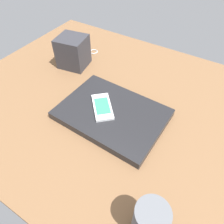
{
  "coord_description": "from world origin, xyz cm",
  "views": [
    {
      "loc": [
        16.45,
        -41.89,
        50.55
      ],
      "look_at": [
        -6.17,
        -5.8,
        5.0
      ],
      "focal_mm": 34.07,
      "sensor_mm": 36.0,
      "label": 1
    }
  ],
  "objects_px": {
    "laptop_closed": "(112,114)",
    "cell_phone_on_laptop": "(102,107)",
    "key_ring": "(94,52)",
    "pen_cup": "(149,223)",
    "desk_organizer": "(73,52)"
  },
  "relations": [
    {
      "from": "laptop_closed",
      "to": "cell_phone_on_laptop",
      "type": "relative_size",
      "value": 2.67
    },
    {
      "from": "laptop_closed",
      "to": "cell_phone_on_laptop",
      "type": "bearing_deg",
      "value": -172.3
    },
    {
      "from": "laptop_closed",
      "to": "cell_phone_on_laptop",
      "type": "distance_m",
      "value": 0.04
    },
    {
      "from": "key_ring",
      "to": "pen_cup",
      "type": "distance_m",
      "value": 0.69
    },
    {
      "from": "laptop_closed",
      "to": "cell_phone_on_laptop",
      "type": "height_order",
      "value": "cell_phone_on_laptop"
    },
    {
      "from": "pen_cup",
      "to": "desk_organizer",
      "type": "xyz_separation_m",
      "value": [
        -0.49,
        0.38,
        0.0
      ]
    },
    {
      "from": "laptop_closed",
      "to": "cell_phone_on_laptop",
      "type": "xyz_separation_m",
      "value": [
        -0.03,
        -0.0,
        0.02
      ]
    },
    {
      "from": "cell_phone_on_laptop",
      "to": "desk_organizer",
      "type": "bearing_deg",
      "value": 146.27
    },
    {
      "from": "laptop_closed",
      "to": "pen_cup",
      "type": "relative_size",
      "value": 2.79
    },
    {
      "from": "pen_cup",
      "to": "laptop_closed",
      "type": "bearing_deg",
      "value": 134.49
    },
    {
      "from": "laptop_closed",
      "to": "key_ring",
      "type": "height_order",
      "value": "laptop_closed"
    },
    {
      "from": "key_ring",
      "to": "pen_cup",
      "type": "relative_size",
      "value": 0.31
    },
    {
      "from": "pen_cup",
      "to": "desk_organizer",
      "type": "relative_size",
      "value": 0.97
    },
    {
      "from": "cell_phone_on_laptop",
      "to": "desk_organizer",
      "type": "xyz_separation_m",
      "value": [
        -0.23,
        0.16,
        0.03
      ]
    },
    {
      "from": "pen_cup",
      "to": "cell_phone_on_laptop",
      "type": "bearing_deg",
      "value": 138.73
    }
  ]
}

